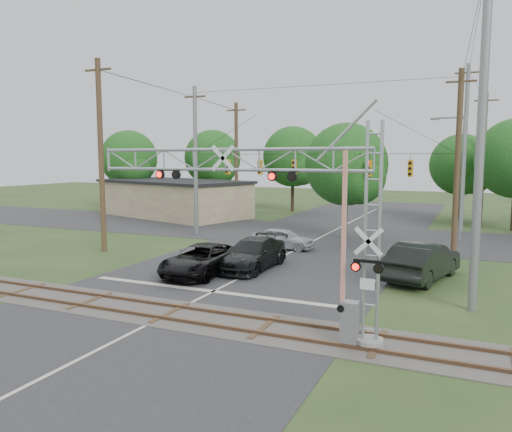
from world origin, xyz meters
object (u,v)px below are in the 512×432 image
at_px(commercial_building, 174,198).
at_px(streetlight, 460,171).
at_px(car_dark, 253,254).
at_px(pickup_black, 202,260).
at_px(crossing_gantry, 278,206).
at_px(traffic_signal_span, 325,163).
at_px(sedan_silver, 283,238).

height_order(commercial_building, streetlight, streetlight).
bearing_deg(car_dark, pickup_black, -127.93).
bearing_deg(commercial_building, streetlight, 7.79).
relative_size(crossing_gantry, commercial_building, 0.61).
distance_m(crossing_gantry, pickup_black, 10.17).
xyz_separation_m(traffic_signal_span, pickup_black, (-3.10, -11.76, -4.90)).
distance_m(pickup_black, commercial_building, 26.72).
xyz_separation_m(pickup_black, commercial_building, (-15.81, 21.51, 1.09)).
height_order(traffic_signal_span, car_dark, traffic_signal_span).
xyz_separation_m(crossing_gantry, streetlight, (4.87, 23.46, 0.64)).
xyz_separation_m(car_dark, commercial_building, (-17.68, 19.20, 1.05)).
bearing_deg(car_dark, traffic_signal_span, 83.52).
bearing_deg(streetlight, crossing_gantry, -101.73).
relative_size(traffic_signal_span, car_dark, 3.41).
bearing_deg(commercial_building, car_dark, -29.99).
bearing_deg(crossing_gantry, commercial_building, 128.84).
bearing_deg(traffic_signal_span, crossing_gantry, -78.57).
xyz_separation_m(crossing_gantry, car_dark, (-4.95, 8.90, -3.63)).
bearing_deg(car_dark, streetlight, 56.97).
height_order(sedan_silver, streetlight, streetlight).
bearing_deg(pickup_black, traffic_signal_span, 74.59).
relative_size(crossing_gantry, sedan_silver, 2.60).
xyz_separation_m(pickup_black, streetlight, (11.68, 16.86, 4.31)).
bearing_deg(streetlight, car_dark, -124.01).
relative_size(crossing_gantry, pickup_black, 1.93).
relative_size(traffic_signal_span, commercial_building, 1.09).
relative_size(commercial_building, streetlight, 1.95).
xyz_separation_m(traffic_signal_span, sedan_silver, (-1.86, -3.20, -4.97)).
distance_m(pickup_black, sedan_silver, 8.65).
bearing_deg(sedan_silver, pickup_black, 172.02).
xyz_separation_m(car_dark, sedan_silver, (-0.62, 6.26, -0.12)).
relative_size(traffic_signal_span, pickup_black, 3.46).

